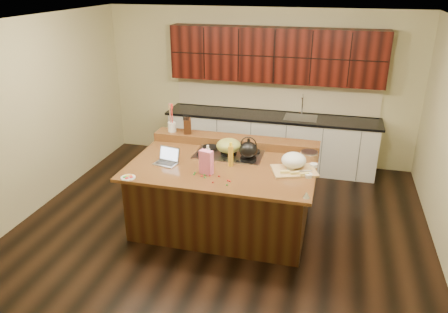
# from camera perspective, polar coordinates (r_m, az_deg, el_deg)

# --- Properties ---
(room) EXTENTS (5.52, 5.02, 2.72)m
(room) POSITION_cam_1_polar(r_m,az_deg,el_deg) (5.53, -0.13, 3.15)
(room) COLOR black
(room) RESTS_ON ground
(island) EXTENTS (2.40, 1.60, 0.92)m
(island) POSITION_cam_1_polar(r_m,az_deg,el_deg) (5.89, -0.12, -4.99)
(island) COLOR black
(island) RESTS_ON ground
(back_ledge) EXTENTS (2.40, 0.30, 0.12)m
(back_ledge) POSITION_cam_1_polar(r_m,az_deg,el_deg) (6.30, 1.49, 2.05)
(back_ledge) COLOR black
(back_ledge) RESTS_ON island
(cooktop) EXTENTS (0.92, 0.52, 0.05)m
(cooktop) POSITION_cam_1_polar(r_m,az_deg,el_deg) (5.95, 0.61, 0.33)
(cooktop) COLOR gray
(cooktop) RESTS_ON island
(back_counter) EXTENTS (3.70, 0.66, 2.40)m
(back_counter) POSITION_cam_1_polar(r_m,az_deg,el_deg) (7.67, 6.32, 5.78)
(back_counter) COLOR silver
(back_counter) RESTS_ON ground
(kettle) EXTENTS (0.26, 0.26, 0.22)m
(kettle) POSITION_cam_1_polar(r_m,az_deg,el_deg) (5.72, 3.21, 0.85)
(kettle) COLOR black
(kettle) RESTS_ON cooktop
(green_bowl) EXTENTS (0.34, 0.34, 0.19)m
(green_bowl) POSITION_cam_1_polar(r_m,az_deg,el_deg) (5.91, 0.61, 1.43)
(green_bowl) COLOR olive
(green_bowl) RESTS_ON cooktop
(laptop) EXTENTS (0.33, 0.28, 0.20)m
(laptop) POSITION_cam_1_polar(r_m,az_deg,el_deg) (5.74, -7.41, -0.33)
(laptop) COLOR #B7B7BC
(laptop) RESTS_ON island
(oil_bottle) EXTENTS (0.08, 0.08, 0.27)m
(oil_bottle) POSITION_cam_1_polar(r_m,az_deg,el_deg) (5.58, 0.88, 0.06)
(oil_bottle) COLOR gold
(oil_bottle) RESTS_ON island
(vinegar_bottle) EXTENTS (0.08, 0.08, 0.25)m
(vinegar_bottle) POSITION_cam_1_polar(r_m,az_deg,el_deg) (5.55, -2.12, -0.21)
(vinegar_bottle) COLOR silver
(vinegar_bottle) RESTS_ON island
(wooden_tray) EXTENTS (0.64, 0.55, 0.22)m
(wooden_tray) POSITION_cam_1_polar(r_m,az_deg,el_deg) (5.55, 9.11, -0.78)
(wooden_tray) COLOR tan
(wooden_tray) RESTS_ON island
(ramekin_a) EXTENTS (0.12, 0.12, 0.04)m
(ramekin_a) POSITION_cam_1_polar(r_m,az_deg,el_deg) (5.41, 10.95, -2.43)
(ramekin_a) COLOR white
(ramekin_a) RESTS_ON island
(ramekin_b) EXTENTS (0.12, 0.12, 0.04)m
(ramekin_b) POSITION_cam_1_polar(r_m,az_deg,el_deg) (5.55, 8.69, -1.61)
(ramekin_b) COLOR white
(ramekin_b) RESTS_ON island
(ramekin_c) EXTENTS (0.13, 0.13, 0.04)m
(ramekin_c) POSITION_cam_1_polar(r_m,az_deg,el_deg) (5.70, 11.62, -1.14)
(ramekin_c) COLOR white
(ramekin_c) RESTS_ON island
(strainer_bowl) EXTENTS (0.29, 0.29, 0.09)m
(strainer_bowl) POSITION_cam_1_polar(r_m,az_deg,el_deg) (5.92, 11.04, 0.05)
(strainer_bowl) COLOR #996B3F
(strainer_bowl) RESTS_ON island
(kitchen_timer) EXTENTS (0.09, 0.09, 0.07)m
(kitchen_timer) POSITION_cam_1_polar(r_m,az_deg,el_deg) (4.92, 10.71, -4.93)
(kitchen_timer) COLOR silver
(kitchen_timer) RESTS_ON island
(pink_bag) EXTENTS (0.18, 0.12, 0.30)m
(pink_bag) POSITION_cam_1_polar(r_m,az_deg,el_deg) (5.36, -2.33, -0.75)
(pink_bag) COLOR pink
(pink_bag) RESTS_ON island
(candy_plate) EXTENTS (0.22, 0.22, 0.01)m
(candy_plate) POSITION_cam_1_polar(r_m,az_deg,el_deg) (5.42, -12.41, -2.70)
(candy_plate) COLOR white
(candy_plate) RESTS_ON island
(package_box) EXTENTS (0.10, 0.08, 0.13)m
(package_box) POSITION_cam_1_polar(r_m,az_deg,el_deg) (5.87, -6.55, 0.32)
(package_box) COLOR gold
(package_box) RESTS_ON island
(utensil_crock) EXTENTS (0.16, 0.16, 0.14)m
(utensil_crock) POSITION_cam_1_polar(r_m,az_deg,el_deg) (6.53, -6.81, 3.87)
(utensil_crock) COLOR white
(utensil_crock) RESTS_ON back_ledge
(knife_block) EXTENTS (0.16, 0.20, 0.21)m
(knife_block) POSITION_cam_1_polar(r_m,az_deg,el_deg) (6.44, -4.81, 4.01)
(knife_block) COLOR black
(knife_block) RESTS_ON back_ledge
(gumdrop_0) EXTENTS (0.02, 0.02, 0.02)m
(gumdrop_0) POSITION_cam_1_polar(r_m,az_deg,el_deg) (5.22, 0.52, -3.14)
(gumdrop_0) COLOR red
(gumdrop_0) RESTS_ON island
(gumdrop_1) EXTENTS (0.02, 0.02, 0.02)m
(gumdrop_1) POSITION_cam_1_polar(r_m,az_deg,el_deg) (5.29, -2.50, -2.75)
(gumdrop_1) COLOR #198C26
(gumdrop_1) RESTS_ON island
(gumdrop_2) EXTENTS (0.02, 0.02, 0.02)m
(gumdrop_2) POSITION_cam_1_polar(r_m,az_deg,el_deg) (5.17, -1.47, -3.40)
(gumdrop_2) COLOR red
(gumdrop_2) RESTS_ON island
(gumdrop_3) EXTENTS (0.02, 0.02, 0.02)m
(gumdrop_3) POSITION_cam_1_polar(r_m,az_deg,el_deg) (5.42, -3.81, -2.13)
(gumdrop_3) COLOR #198C26
(gumdrop_3) RESTS_ON island
(gumdrop_4) EXTENTS (0.02, 0.02, 0.02)m
(gumdrop_4) POSITION_cam_1_polar(r_m,az_deg,el_deg) (5.20, 0.77, -3.24)
(gumdrop_4) COLOR red
(gumdrop_4) RESTS_ON island
(gumdrop_5) EXTENTS (0.02, 0.02, 0.02)m
(gumdrop_5) POSITION_cam_1_polar(r_m,az_deg,el_deg) (5.36, -2.57, -2.42)
(gumdrop_5) COLOR #198C26
(gumdrop_5) RESTS_ON island
(gumdrop_6) EXTENTS (0.02, 0.02, 0.02)m
(gumdrop_6) POSITION_cam_1_polar(r_m,az_deg,el_deg) (5.32, -0.66, -2.58)
(gumdrop_6) COLOR red
(gumdrop_6) RESTS_ON island
(gumdrop_7) EXTENTS (0.02, 0.02, 0.02)m
(gumdrop_7) POSITION_cam_1_polar(r_m,az_deg,el_deg) (5.11, 0.39, -3.72)
(gumdrop_7) COLOR #198C26
(gumdrop_7) RESTS_ON island
(gumdrop_8) EXTENTS (0.02, 0.02, 0.02)m
(gumdrop_8) POSITION_cam_1_polar(r_m,az_deg,el_deg) (5.33, -2.95, -2.56)
(gumdrop_8) COLOR red
(gumdrop_8) RESTS_ON island
(gumdrop_9) EXTENTS (0.02, 0.02, 0.02)m
(gumdrop_9) POSITION_cam_1_polar(r_m,az_deg,el_deg) (5.38, -3.93, -2.33)
(gumdrop_9) COLOR #198C26
(gumdrop_9) RESTS_ON island
(gumdrop_10) EXTENTS (0.02, 0.02, 0.02)m
(gumdrop_10) POSITION_cam_1_polar(r_m,az_deg,el_deg) (5.34, -1.83, -2.49)
(gumdrop_10) COLOR red
(gumdrop_10) RESTS_ON island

